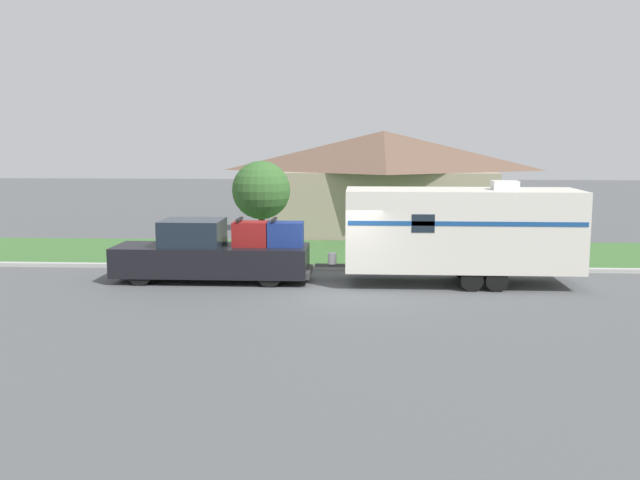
# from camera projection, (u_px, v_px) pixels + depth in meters

# --- Properties ---
(ground_plane) EXTENTS (120.00, 120.00, 0.00)m
(ground_plane) POSITION_uv_depth(u_px,v_px,m) (341.00, 292.00, 21.81)
(ground_plane) COLOR #515456
(curb_strip) EXTENTS (80.00, 0.30, 0.14)m
(curb_strip) POSITION_uv_depth(u_px,v_px,m) (344.00, 268.00, 25.51)
(curb_strip) COLOR #ADADA8
(curb_strip) RESTS_ON ground_plane
(lawn_strip) EXTENTS (80.00, 7.00, 0.03)m
(lawn_strip) POSITION_uv_depth(u_px,v_px,m) (346.00, 253.00, 29.12)
(lawn_strip) COLOR #3D6B33
(lawn_strip) RESTS_ON ground_plane
(house_across_street) EXTENTS (11.25, 6.63, 5.03)m
(house_across_street) POSITION_uv_depth(u_px,v_px,m) (383.00, 180.00, 35.24)
(house_across_street) COLOR gray
(house_across_street) RESTS_ON ground_plane
(pickup_truck) EXTENTS (6.45, 1.92, 2.10)m
(pickup_truck) POSITION_uv_depth(u_px,v_px,m) (213.00, 253.00, 23.36)
(pickup_truck) COLOR black
(pickup_truck) RESTS_ON ground_plane
(travel_trailer) EXTENTS (8.38, 2.46, 3.34)m
(travel_trailer) POSITION_uv_depth(u_px,v_px,m) (462.00, 229.00, 22.77)
(travel_trailer) COLOR black
(travel_trailer) RESTS_ON ground_plane
(mailbox) EXTENTS (0.48, 0.20, 1.41)m
(mailbox) POSITION_uv_depth(u_px,v_px,m) (287.00, 235.00, 26.60)
(mailbox) COLOR brown
(mailbox) RESTS_ON ground_plane
(tree_in_yard) EXTENTS (2.22, 2.22, 3.83)m
(tree_in_yard) POSITION_uv_depth(u_px,v_px,m) (261.00, 191.00, 27.06)
(tree_in_yard) COLOR brown
(tree_in_yard) RESTS_ON ground_plane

